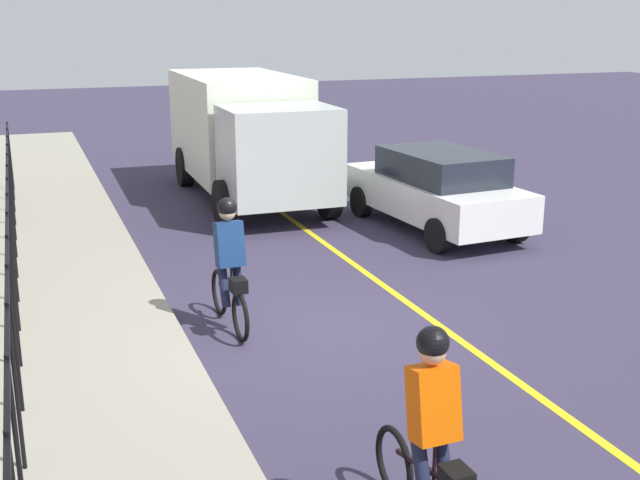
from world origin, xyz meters
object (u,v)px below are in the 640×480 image
cyclist_lead (230,265)px  cyclist_follow (431,436)px  box_truck_background (246,131)px  patrol_sedan (436,188)px

cyclist_lead → cyclist_follow: bearing=-177.2°
box_truck_background → cyclist_follow: bearing=-8.1°
cyclist_lead → cyclist_follow: (-4.93, -0.36, 0.00)m
patrol_sedan → cyclist_lead: bearing=121.9°
cyclist_follow → patrol_sedan: (8.65, -4.78, -0.09)m
patrol_sedan → box_truck_background: bearing=29.5°
cyclist_lead → cyclist_follow: 4.95m
cyclist_follow → box_truck_background: bearing=-10.6°
cyclist_lead → patrol_sedan: (3.72, -5.14, -0.09)m
cyclist_lead → patrol_sedan: size_ratio=0.40×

